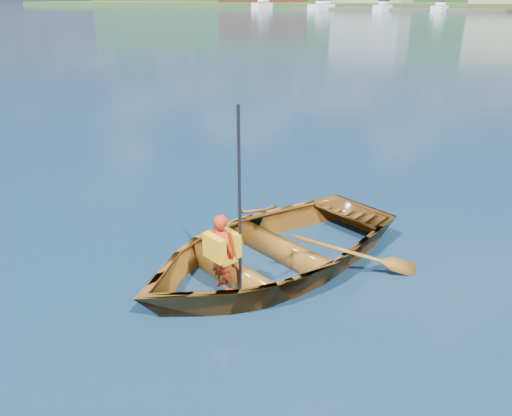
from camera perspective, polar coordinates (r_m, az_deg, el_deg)
The scene contains 3 objects.
ground at distance 6.06m, azimuth 10.67°, elevation -11.83°, with size 600.00×600.00×0.00m.
rowboat at distance 6.78m, azimuth 1.51°, elevation -4.70°, with size 4.15×4.85×0.85m.
child_paddler at distance 6.00m, azimuth -3.80°, elevation -4.82°, with size 0.43×0.43×2.28m.
Camera 1 is at (1.41, -4.81, 3.41)m, focal length 35.00 mm.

